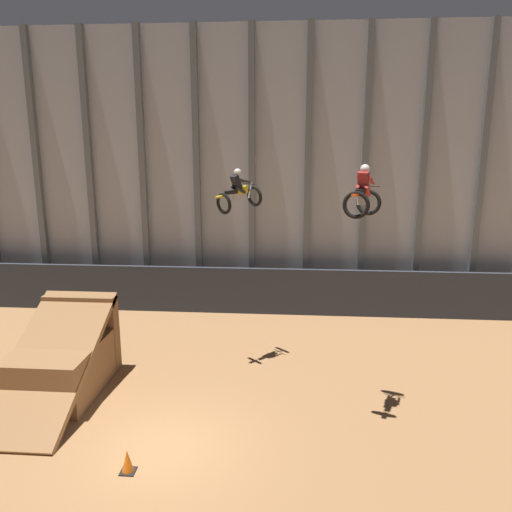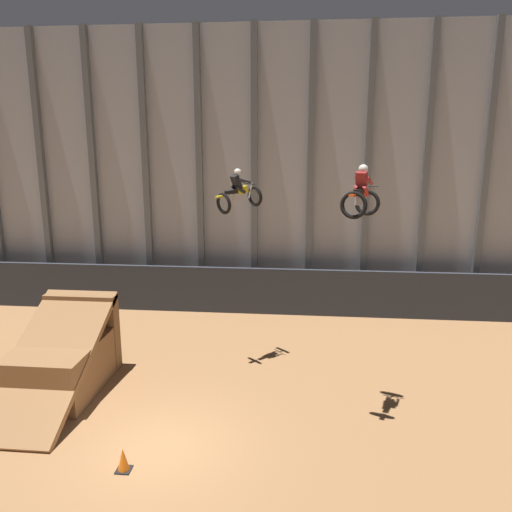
% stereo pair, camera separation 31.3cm
% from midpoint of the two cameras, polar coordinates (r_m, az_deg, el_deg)
% --- Properties ---
extents(ground_plane, '(60.00, 60.00, 0.00)m').
position_cam_midpoint_polar(ground_plane, '(14.01, -11.13, -20.84)').
color(ground_plane, '#996B42').
extents(arena_back_wall, '(32.00, 0.40, 12.77)m').
position_cam_midpoint_polar(arena_back_wall, '(23.32, -3.99, 9.61)').
color(arena_back_wall, '#A3A8B2').
rests_on(arena_back_wall, ground_plane).
extents(lower_barrier, '(31.36, 0.20, 2.14)m').
position_cam_midpoint_polar(lower_barrier, '(23.00, -4.25, -3.93)').
color(lower_barrier, '#2D333D').
rests_on(lower_barrier, ground_plane).
extents(dirt_ramp, '(2.47, 5.26, 2.83)m').
position_cam_midpoint_polar(dirt_ramp, '(17.37, -21.52, -10.98)').
color(dirt_ramp, olive).
rests_on(dirt_ramp, ground_plane).
extents(rider_bike_left_air, '(1.61, 1.65, 1.52)m').
position_cam_midpoint_polar(rider_bike_left_air, '(17.18, -2.53, 7.17)').
color(rider_bike_left_air, black).
extents(rider_bike_right_air, '(1.24, 1.78, 1.49)m').
position_cam_midpoint_polar(rider_bike_right_air, '(13.96, 11.50, 6.80)').
color(rider_bike_right_air, black).
extents(traffic_cone_near_ramp, '(0.36, 0.36, 0.58)m').
position_cam_midpoint_polar(traffic_cone_near_ramp, '(13.28, -15.18, -21.73)').
color(traffic_cone_near_ramp, black).
rests_on(traffic_cone_near_ramp, ground_plane).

